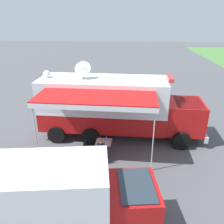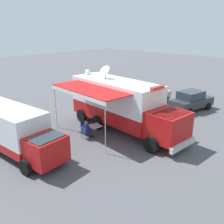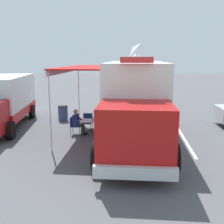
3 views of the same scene
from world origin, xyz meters
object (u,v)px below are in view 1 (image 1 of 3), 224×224
at_px(seated_responder, 101,149).
at_px(folding_table, 104,143).
at_px(command_truck, 116,105).
at_px(folding_chair_beside_table, 87,147).
at_px(folding_chair_at_table, 100,154).
at_px(water_bottle, 106,139).
at_px(car_far_corner, 134,86).
at_px(trash_bin, 35,167).
at_px(support_truck, 44,200).
at_px(car_behind_truck, 91,88).

bearing_deg(seated_responder, folding_table, 171.78).
height_order(command_truck, folding_chair_beside_table, command_truck).
height_order(folding_chair_at_table, seated_responder, seated_responder).
height_order(water_bottle, folding_chair_beside_table, water_bottle).
bearing_deg(folding_chair_at_table, car_far_corner, 168.07).
distance_m(command_truck, trash_bin, 5.58).
xyz_separation_m(command_truck, support_truck, (6.96, -2.17, -0.56)).
height_order(command_truck, support_truck, command_truck).
relative_size(folding_chair_at_table, trash_bin, 0.96).
height_order(water_bottle, trash_bin, water_bottle).
bearing_deg(folding_table, car_behind_truck, -169.50).
relative_size(trash_bin, car_behind_truck, 0.21).
xyz_separation_m(folding_table, folding_chair_at_table, (0.80, -0.10, -0.16)).
bearing_deg(car_behind_truck, support_truck, 0.29).
bearing_deg(car_behind_truck, folding_chair_beside_table, 5.05).
xyz_separation_m(trash_bin, support_truck, (2.93, 1.40, 0.93)).
bearing_deg(water_bottle, car_far_corner, 168.27).
bearing_deg(trash_bin, folding_table, 122.56).
bearing_deg(car_far_corner, folding_chair_beside_table, -16.67).
distance_m(seated_responder, car_behind_truck, 9.69).
distance_m(folding_chair_at_table, folding_chair_beside_table, 0.95).
height_order(folding_table, car_behind_truck, car_behind_truck).
relative_size(folding_table, seated_responder, 0.68).
bearing_deg(folding_chair_at_table, folding_chair_beside_table, -128.07).
relative_size(folding_table, folding_chair_beside_table, 0.98).
bearing_deg(car_behind_truck, command_truck, 18.13).
relative_size(water_bottle, support_truck, 0.03).
xyz_separation_m(folding_chair_at_table, trash_bin, (1.11, -2.89, -0.06)).
xyz_separation_m(command_truck, car_far_corner, (-7.57, 1.53, -1.06)).
height_order(water_bottle, seated_responder, seated_responder).
distance_m(command_truck, folding_chair_beside_table, 3.08).
distance_m(command_truck, folding_chair_at_table, 3.32).
distance_m(folding_chair_at_table, support_truck, 4.39).
distance_m(seated_responder, car_far_corner, 10.53).
xyz_separation_m(folding_chair_beside_table, trash_bin, (1.69, -2.14, -0.06)).
height_order(folding_chair_at_table, support_truck, support_truck).
bearing_deg(folding_chair_beside_table, water_bottle, 109.72).
distance_m(support_truck, car_behind_truck, 13.80).
distance_m(support_truck, car_far_corner, 15.00).
xyz_separation_m(water_bottle, trash_bin, (2.04, -3.12, -0.38)).
relative_size(folding_chair_at_table, seated_responder, 0.70).
height_order(folding_table, support_truck, support_truck).
height_order(folding_chair_beside_table, seated_responder, seated_responder).
height_order(folding_table, water_bottle, water_bottle).
bearing_deg(water_bottle, folding_chair_beside_table, -70.28).
relative_size(command_truck, support_truck, 1.38).
relative_size(seated_responder, car_behind_truck, 0.29).
distance_m(folding_chair_at_table, car_far_corner, 10.72).
bearing_deg(seated_responder, trash_bin, -65.91).
bearing_deg(support_truck, trash_bin, -154.54).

